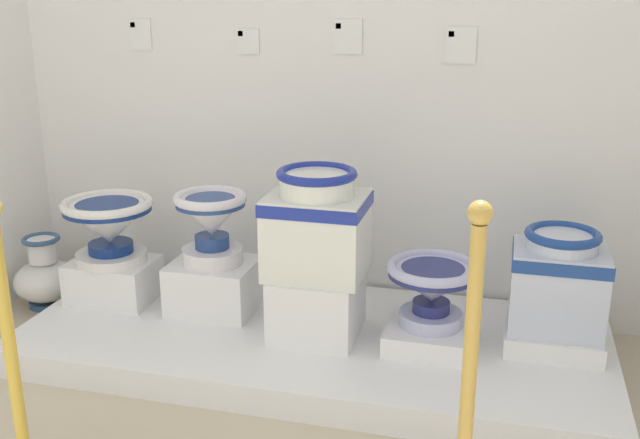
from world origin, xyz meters
TOP-DOWN VIEW (x-y plane):
  - display_platform at (1.61, 2.56)m, footprint 2.45×1.04m
  - plinth_block_squat_floral at (0.63, 2.63)m, footprint 0.38×0.28m
  - antique_toilet_squat_floral at (0.63, 2.63)m, footprint 0.41×0.41m
  - plinth_block_rightmost at (1.12, 2.65)m, footprint 0.37×0.31m
  - antique_toilet_rightmost at (1.12, 2.65)m, footprint 0.32×0.32m
  - plinth_block_leftmost at (1.63, 2.53)m, footprint 0.35×0.35m
  - antique_toilet_leftmost at (1.63, 2.53)m, footprint 0.40×0.33m
  - plinth_block_slender_white at (2.10, 2.55)m, footprint 0.34×0.35m
  - antique_toilet_slender_white at (2.10, 2.55)m, footprint 0.37×0.37m
  - plinth_block_central_ornate at (2.58, 2.65)m, footprint 0.38×0.33m
  - antique_toilet_central_ornate at (2.58, 2.65)m, footprint 0.37×0.30m
  - info_placard_first at (0.61, 3.10)m, footprint 0.11×0.01m
  - info_placard_second at (1.15, 3.10)m, footprint 0.11×0.01m
  - info_placard_third at (1.62, 3.10)m, footprint 0.13×0.01m
  - info_placard_fourth at (2.12, 3.10)m, footprint 0.13×0.01m
  - decorative_vase_companion at (0.20, 2.72)m, footprint 0.30×0.30m
  - stanchion_post_near_left at (0.94, 1.52)m, footprint 0.22×0.22m

SIDE VIEW (x-z plane):
  - display_platform at x=1.61m, z-range 0.00..0.12m
  - decorative_vase_companion at x=0.20m, z-range -0.03..0.33m
  - plinth_block_central_ornate at x=2.58m, z-range 0.12..0.20m
  - plinth_block_slender_white at x=2.10m, z-range 0.12..0.21m
  - plinth_block_squat_floral at x=0.63m, z-range 0.12..0.31m
  - plinth_block_rightmost at x=1.12m, z-range 0.12..0.34m
  - plinth_block_leftmost at x=1.63m, z-range 0.12..0.38m
  - stanchion_post_near_left at x=0.94m, z-range -0.16..0.78m
  - antique_toilet_slender_white at x=2.10m, z-range 0.25..0.51m
  - antique_toilet_central_ornate at x=2.58m, z-range 0.21..0.62m
  - antique_toilet_squat_floral at x=0.63m, z-range 0.35..0.64m
  - antique_toilet_rightmost at x=1.12m, z-range 0.38..0.70m
  - antique_toilet_leftmost at x=1.63m, z-range 0.39..0.83m
  - info_placard_fourth at x=2.12m, z-range 1.19..1.35m
  - info_placard_second at x=1.15m, z-range 1.21..1.33m
  - info_placard_first at x=0.61m, z-range 1.22..1.37m
  - info_placard_third at x=1.62m, z-range 1.22..1.37m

